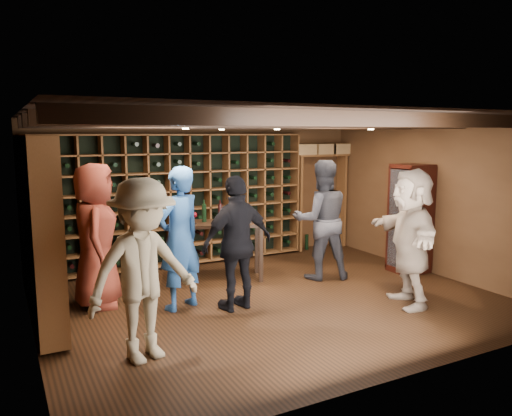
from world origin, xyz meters
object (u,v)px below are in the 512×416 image
display_cabinet (410,221)px  man_grey_suit (321,220)px  man_blue_shirt (179,238)px  guest_woman_black (238,243)px  guest_beige (410,237)px  tasting_table (224,229)px  guest_khaki (143,271)px  guest_red_floral (96,236)px

display_cabinet → man_grey_suit: bearing=166.2°
man_blue_shirt → guest_woman_black: size_ratio=1.06×
man_grey_suit → guest_beige: bearing=120.8°
display_cabinet → guest_woman_black: (-3.27, -0.29, 0.02)m
man_blue_shirt → guest_beige: size_ratio=1.02×
guest_woman_black → tasting_table: guest_woman_black is taller
display_cabinet → guest_khaki: 4.88m
guest_khaki → guest_woman_black: bearing=17.2°
man_grey_suit → man_blue_shirt: bearing=25.7°
man_blue_shirt → guest_woman_black: bearing=127.3°
guest_beige → man_blue_shirt: bearing=-93.4°
guest_khaki → tasting_table: guest_khaki is taller
man_grey_suit → guest_khaki: bearing=44.6°
guest_red_floral → tasting_table: bearing=-67.3°
man_blue_shirt → guest_woman_black: (0.65, -0.37, -0.06)m
guest_red_floral → guest_woman_black: 1.86m
guest_red_floral → guest_woman_black: size_ratio=1.08×
guest_woman_black → guest_khaki: (-1.46, -0.90, 0.05)m
man_grey_suit → tasting_table: man_grey_suit is taller
man_blue_shirt → guest_red_floral: bearing=-54.6°
man_grey_suit → guest_khaki: (-3.23, -1.56, -0.01)m
guest_khaki → man_blue_shirt: bearing=43.2°
tasting_table → guest_red_floral: bearing=-149.3°
display_cabinet → guest_woman_black: same height
tasting_table → guest_beige: bearing=-32.8°
man_blue_shirt → man_grey_suit: size_ratio=1.00×
man_blue_shirt → guest_beige: 3.03m
man_blue_shirt → guest_khaki: (-0.81, -1.27, -0.01)m
man_blue_shirt → tasting_table: 1.43m
display_cabinet → guest_beige: size_ratio=0.96×
man_blue_shirt → guest_red_floral: (-0.94, 0.58, 0.02)m
tasting_table → display_cabinet: bearing=0.0°
guest_woman_black → man_grey_suit: bearing=-167.9°
man_grey_suit → guest_beige: 1.60m
guest_khaki → tasting_table: size_ratio=1.38×
guest_red_floral → tasting_table: guest_red_floral is taller
tasting_table → guest_woman_black: bearing=-86.6°
guest_red_floral → guest_beige: 4.13m
guest_red_floral → guest_beige: (3.69, -1.85, -0.04)m
man_grey_suit → guest_khaki: size_ratio=1.01×
guest_beige → tasting_table: 2.81m
guest_woman_black → guest_red_floral: bearing=-39.3°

